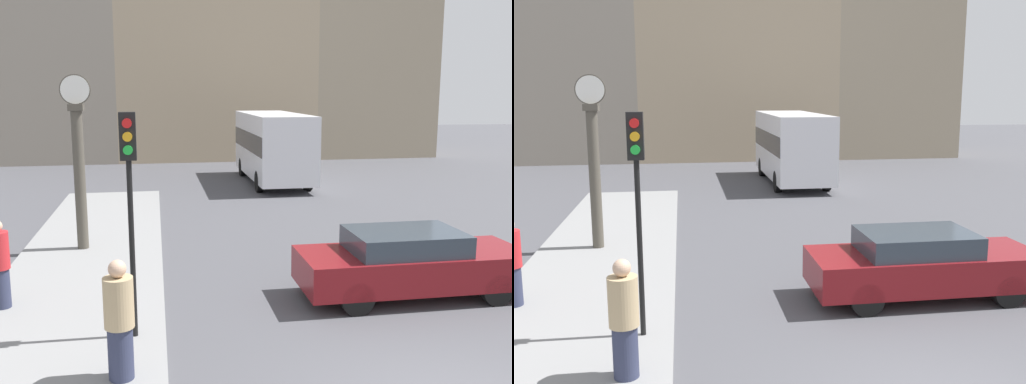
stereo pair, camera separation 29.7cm
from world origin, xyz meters
The scene contains 7 objects.
sidewalk_corner centered at (-5.42, 7.65, 0.06)m, with size 3.54×19.29×0.12m, color gray.
building_row centered at (-0.31, 29.87, 6.73)m, with size 27.65×5.00×14.84m.
sedan_car centered at (1.34, 4.37, 0.72)m, with size 4.66×1.75×1.40m.
bus_distant centered at (1.54, 19.31, 1.79)m, with size 2.38×7.50×3.17m.
traffic_light_near centered at (-4.15, 3.10, 2.80)m, with size 0.26×0.24×3.73m.
street_clock centered at (-5.66, 8.88, 2.34)m, with size 0.76×0.37×4.47m.
pedestrian_tan_coat centered at (-4.30, 1.67, 0.99)m, with size 0.43×0.43×1.76m.
Camera 2 is at (-3.43, -6.17, 4.18)m, focal length 40.00 mm.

